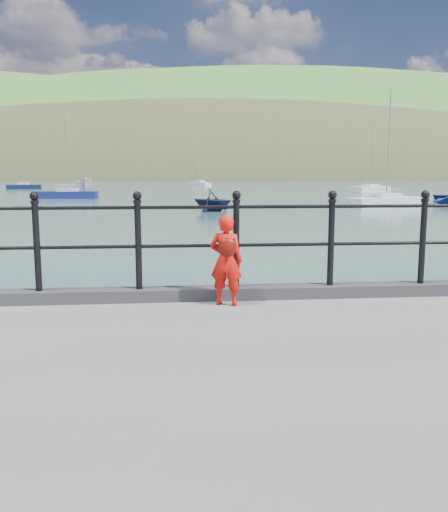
{
  "coord_description": "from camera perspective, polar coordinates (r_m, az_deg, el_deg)",
  "views": [
    {
      "loc": [
        -0.18,
        -6.74,
        2.57
      ],
      "look_at": [
        0.44,
        -0.2,
        1.55
      ],
      "focal_mm": 38.0,
      "sensor_mm": 36.0,
      "label": 1
    }
  ],
  "objects": [
    {
      "name": "sailboat_left",
      "position": [
        87.43,
        -20.29,
        6.83
      ],
      "size": [
        5.03,
        2.07,
        7.12
      ],
      "rotation": [
        0.0,
        0.0,
        0.12
      ],
      "color": "black",
      "rests_on": "ground"
    },
    {
      "name": "launch_navy",
      "position": [
        35.86,
        -1.23,
        5.93
      ],
      "size": [
        3.78,
        3.72,
        1.51
      ],
      "primitive_type": "imported",
      "rotation": [
        0.0,
        0.0,
        0.9
      ],
      "color": "black",
      "rests_on": "ground"
    },
    {
      "name": "sailboat_port",
      "position": [
        55.5,
        -16.09,
        6.19
      ],
      "size": [
        5.67,
        2.16,
        8.13
      ],
      "rotation": [
        0.0,
        0.0,
        -0.07
      ],
      "color": "navy",
      "rests_on": "ground"
    },
    {
      "name": "sailboat_deep",
      "position": [
        100.71,
        -2.58,
        7.56
      ],
      "size": [
        4.17,
        5.1,
        7.74
      ],
      "rotation": [
        0.0,
        0.0,
        -0.97
      ],
      "color": "silver",
      "rests_on": "ground"
    },
    {
      "name": "sailboat_far",
      "position": [
        74.21,
        15.15,
        6.81
      ],
      "size": [
        6.77,
        5.87,
        10.01
      ],
      "rotation": [
        0.0,
        0.0,
        0.66
      ],
      "color": "silver",
      "rests_on": "ground"
    },
    {
      "name": "kerb",
      "position": [
        6.76,
        -3.79,
        -3.97
      ],
      "size": [
        60.0,
        0.3,
        0.15
      ],
      "primitive_type": "cube",
      "color": "#28282B",
      "rests_on": "quay"
    },
    {
      "name": "railing",
      "position": [
        6.63,
        -3.85,
        2.35
      ],
      "size": [
        18.11,
        0.11,
        1.2
      ],
      "color": "black",
      "rests_on": "kerb"
    },
    {
      "name": "launch_white",
      "position": [
        65.05,
        -14.48,
        7.18
      ],
      "size": [
        2.84,
        5.46,
        2.01
      ],
      "primitive_type": "imported",
      "rotation": [
        0.0,
        0.0,
        0.18
      ],
      "color": "silver",
      "rests_on": "ground"
    },
    {
      "name": "child",
      "position": [
        6.38,
        0.23,
        -0.39
      ],
      "size": [
        0.46,
        0.38,
        1.08
      ],
      "rotation": [
        0.0,
        0.0,
        2.8
      ],
      "color": "red",
      "rests_on": "quay"
    },
    {
      "name": "sailboat_near",
      "position": [
        42.32,
        16.67,
        5.45
      ],
      "size": [
        6.54,
        4.07,
        8.72
      ],
      "rotation": [
        0.0,
        0.0,
        0.39
      ],
      "color": "silver",
      "rests_on": "ground"
    },
    {
      "name": "ground",
      "position": [
        7.21,
        -3.74,
        -12.06
      ],
      "size": [
        600.0,
        600.0,
        0.0
      ],
      "primitive_type": "plane",
      "color": "#2D4251",
      "rests_on": "ground"
    },
    {
      "name": "far_shore",
      "position": [
        250.41,
        3.42,
        3.06
      ],
      "size": [
        830.0,
        200.0,
        156.0
      ],
      "color": "#333A21",
      "rests_on": "ground"
    }
  ]
}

